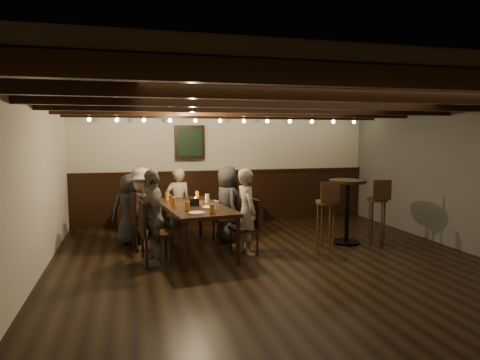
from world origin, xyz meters
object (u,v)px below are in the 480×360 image
object	(u,v)px
chair_left_near	(145,232)
chair_right_far	(245,237)
dining_table	(194,209)
person_right_far	(247,212)
person_right_near	(227,204)
person_left_near	(142,209)
chair_right_near	(226,227)
person_bench_left	(130,209)
high_top_table	(347,202)
person_bench_centre	(178,203)
person_bench_right	(226,204)
person_left_far	(152,217)
bar_stool_left	(326,223)
chair_left_far	(155,245)
bar_stool_right	(377,220)

from	to	relation	value
chair_left_near	chair_right_far	bearing A→B (deg)	57.98
dining_table	person_right_far	distance (m)	0.87
chair_right_far	dining_table	bearing A→B (deg)	57.95
person_right_near	person_left_near	bearing A→B (deg)	90.00
chair_left_near	chair_right_far	world-z (taller)	chair_left_near
chair_right_near	person_bench_left	xyz separation A→B (m)	(-1.66, 0.24, 0.36)
chair_left_near	person_right_near	distance (m)	1.52
dining_table	high_top_table	size ratio (longest dim) A/B	1.90
chair_left_near	chair_right_near	world-z (taller)	chair_left_near
chair_right_far	person_bench_centre	size ratio (longest dim) A/B	0.68
person_bench_left	person_right_far	bearing A→B (deg)	140.71
chair_left_near	chair_right_near	bearing A→B (deg)	90.00
dining_table	person_bench_left	distance (m)	1.28
person_bench_right	person_right_far	size ratio (longest dim) A/B	0.88
chair_right_far	person_left_near	distance (m)	1.77
dining_table	chair_right_far	distance (m)	0.95
person_bench_right	person_left_far	bearing A→B (deg)	39.29
high_top_table	bar_stool_left	bearing A→B (deg)	-157.59
dining_table	person_bench_centre	world-z (taller)	person_bench_centre
person_bench_right	high_top_table	size ratio (longest dim) A/B	1.07
person_bench_left	person_bench_right	distance (m)	1.80
person_bench_right	person_bench_centre	bearing A→B (deg)	-9.46
chair_left_far	dining_table	bearing A→B (deg)	122.00
bar_stool_right	person_bench_right	bearing A→B (deg)	158.56
chair_left_far	person_bench_left	xyz separation A→B (m)	(-0.35, 1.32, 0.33)
chair_right_far	person_bench_centre	world-z (taller)	person_bench_centre
person_bench_centre	high_top_table	size ratio (longest dim) A/B	1.15
chair_right_far	bar_stool_left	bearing A→B (deg)	-97.19
chair_left_far	person_right_near	distance (m)	1.77
person_bench_right	person_right_near	distance (m)	0.48
dining_table	bar_stool_right	size ratio (longest dim) A/B	1.88
chair_right_far	person_bench_right	world-z (taller)	person_bench_right
person_right_near	high_top_table	xyz separation A→B (m)	(2.00, -0.69, 0.07)
chair_left_near	person_right_near	world-z (taller)	person_right_near
person_bench_centre	person_left_far	world-z (taller)	person_left_far
person_right_far	chair_left_near	bearing A→B (deg)	58.53
dining_table	bar_stool_right	distance (m)	3.21
chair_right_near	person_bench_left	world-z (taller)	person_bench_left
dining_table	person_right_far	xyz separation A→B (m)	(0.80, -0.35, -0.02)
person_bench_centre	chair_left_near	bearing A→B (deg)	39.79
person_bench_right	bar_stool_left	size ratio (longest dim) A/B	1.06
person_left_far	bar_stool_right	bearing A→B (deg)	86.22
chair_right_near	person_bench_centre	xyz separation A→B (m)	(-0.79, 0.50, 0.39)
person_left_far	person_bench_centre	bearing A→B (deg)	153.43
person_bench_right	bar_stool_left	distance (m)	1.96
person_bench_centre	dining_table	bearing A→B (deg)	90.00
chair_right_far	person_bench_right	bearing A→B (deg)	-7.65
high_top_table	bar_stool_right	xyz separation A→B (m)	(0.50, -0.16, -0.32)
chair_left_near	person_bench_left	distance (m)	0.58
chair_left_far	chair_right_far	distance (m)	1.44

